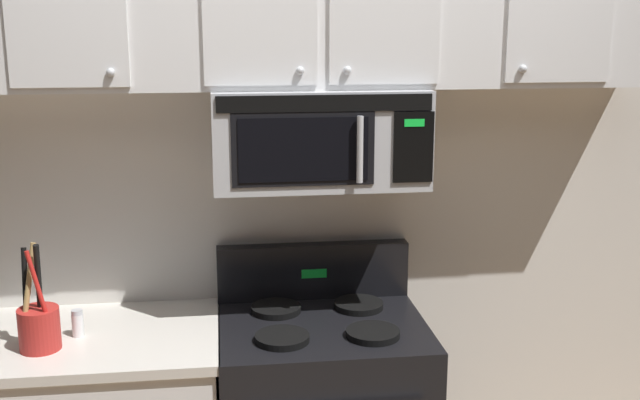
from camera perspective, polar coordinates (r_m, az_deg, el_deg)
back_wall at (r=3.10m, az=-0.72°, el=1.25°), size 5.20×0.10×2.70m
over_range_microwave at (r=2.82m, az=-0.14°, el=4.70°), size 0.76×0.43×0.35m
upper_cabinets at (r=2.82m, az=-0.22°, el=13.88°), size 2.50×0.36×0.55m
utensil_crock_red at (r=2.80m, az=-19.97°, el=-8.55°), size 0.14×0.14×0.38m
salt_shaker at (r=2.88m, az=-17.37°, el=-8.64°), size 0.04×0.04×0.10m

